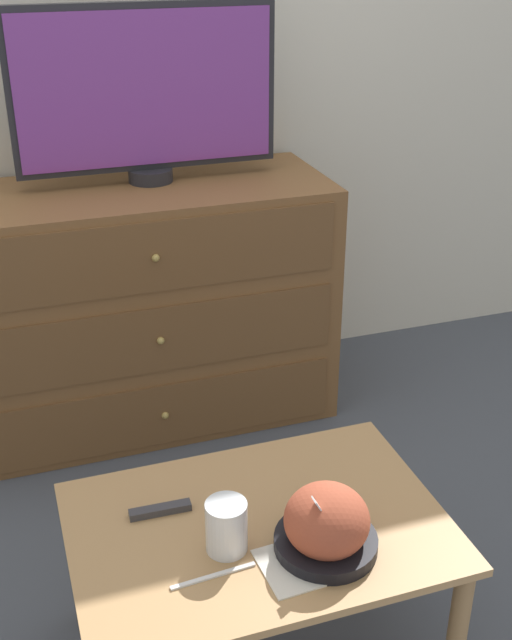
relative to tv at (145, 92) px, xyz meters
name	(u,v)px	position (x,y,z in m)	size (l,w,h in m)	color
ground_plane	(115,376)	(-0.14, 0.23, -1.12)	(12.00, 12.00, 0.00)	#474C56
wall_back	(82,22)	(-0.14, 0.25, 0.18)	(12.00, 0.05, 2.60)	silver
dresser	(144,307)	(-0.06, -0.06, -0.70)	(1.25, 0.53, 0.83)	brown
tv	(145,92)	(0.00, 0.00, 0.00)	(0.84, 0.14, 0.55)	#232328
coffee_table	(258,543)	(-0.04, -1.20, -0.78)	(0.83, 0.57, 0.40)	tan
takeout_bowl	(326,525)	(0.07, -1.31, -0.66)	(0.22, 0.22, 0.16)	black
drink_cup	(227,529)	(-0.12, -1.25, -0.67)	(0.09, 0.09, 0.12)	beige
napkin	(297,565)	(0.00, -1.34, -0.72)	(0.16, 0.16, 0.00)	silver
knife	(213,576)	(-0.17, -1.32, -0.72)	(0.18, 0.02, 0.01)	white
remote_control	(160,510)	(-0.23, -1.09, -0.71)	(0.14, 0.03, 0.02)	#38383D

